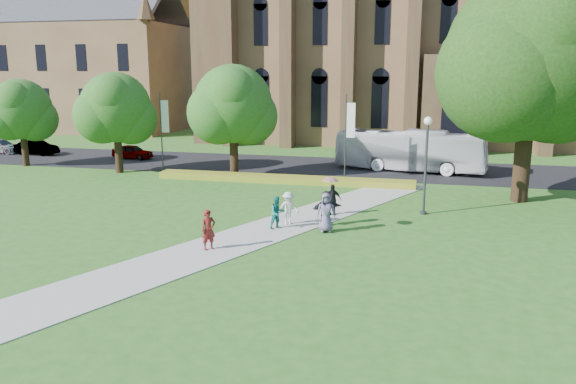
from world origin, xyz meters
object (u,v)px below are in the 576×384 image
(streetlamp, at_px, (426,154))
(car_0, at_px, (133,152))
(large_tree, at_px, (532,56))
(car_1, at_px, (37,147))
(pedestrian_0, at_px, (208,230))
(tour_coach, at_px, (410,150))
(car_2, at_px, (0,146))

(streetlamp, height_order, car_0, streetlamp)
(large_tree, distance_m, car_1, 41.79)
(large_tree, relative_size, pedestrian_0, 7.49)
(tour_coach, bearing_deg, large_tree, -133.00)
(tour_coach, relative_size, car_2, 2.64)
(car_0, bearing_deg, large_tree, -101.59)
(large_tree, height_order, tour_coach, large_tree)
(tour_coach, bearing_deg, car_0, 98.72)
(car_1, bearing_deg, large_tree, -99.14)
(car_2, distance_m, pedestrian_0, 37.22)
(tour_coach, relative_size, pedestrian_0, 6.43)
(streetlamp, height_order, tour_coach, streetlamp)
(streetlamp, distance_m, car_0, 28.50)
(car_0, bearing_deg, pedestrian_0, -139.22)
(car_1, xyz_separation_m, pedestrian_0, (25.54, -22.36, 0.24))
(streetlamp, height_order, large_tree, large_tree)
(car_2, bearing_deg, car_0, -90.80)
(car_1, bearing_deg, tour_coach, -86.96)
(tour_coach, height_order, car_2, tour_coach)
(car_1, relative_size, car_2, 0.94)
(streetlamp, bearing_deg, car_2, 160.04)
(large_tree, xyz_separation_m, car_1, (-40.01, 9.30, -7.68))
(car_1, xyz_separation_m, car_2, (-4.06, 0.20, -0.04))
(tour_coach, xyz_separation_m, car_1, (-33.37, 0.53, -0.91))
(streetlamp, relative_size, car_2, 1.22)
(streetlamp, height_order, pedestrian_0, streetlamp)
(large_tree, relative_size, tour_coach, 1.17)
(pedestrian_0, bearing_deg, car_1, 94.30)
(car_0, bearing_deg, tour_coach, -85.78)
(tour_coach, bearing_deg, streetlamp, -165.22)
(car_1, height_order, car_2, car_1)
(car_0, xyz_separation_m, car_1, (-9.68, 0.06, 0.05))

